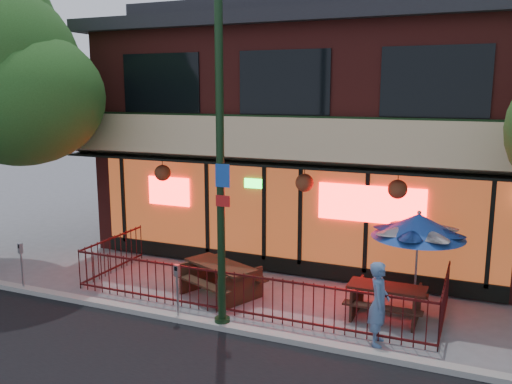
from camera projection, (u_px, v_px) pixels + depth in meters
ground at (231, 319)px, 11.57m from camera, size 80.00×80.00×0.00m
curb at (220, 326)px, 11.11m from camera, size 80.00×0.25×0.12m
restaurant_building at (326, 112)px, 17.23m from camera, size 12.96×9.49×8.05m
patio_fence at (240, 284)px, 11.91m from camera, size 8.44×2.62×1.00m
street_light at (221, 177)px, 10.61m from camera, size 0.43×0.32×7.00m
picnic_table_left at (221, 275)px, 12.80m from camera, size 2.26×2.04×0.79m
picnic_table_right at (387, 297)px, 11.61m from camera, size 1.64×1.26×0.70m
patio_umbrella at (418, 226)px, 11.66m from camera, size 2.00×2.00×2.28m
pedestrian at (379, 303)px, 10.32m from camera, size 0.46×0.64×1.64m
parking_meter_near at (177, 283)px, 11.36m from camera, size 0.12×0.10×1.24m
parking_meter_far at (21, 259)px, 13.03m from camera, size 0.13×0.12×1.21m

